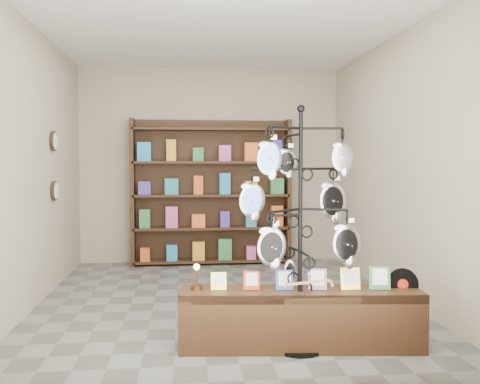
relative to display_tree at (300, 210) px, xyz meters
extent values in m
plane|color=slate|center=(-0.52, 1.61, -1.16)|extent=(5.00, 5.00, 0.00)
plane|color=#B0A38D|center=(-0.52, 4.11, 0.34)|extent=(4.00, 0.00, 4.00)
plane|color=#B0A38D|center=(-0.52, -0.89, 0.34)|extent=(4.00, 0.00, 4.00)
plane|color=#B0A38D|center=(-2.52, 1.61, 0.34)|extent=(0.00, 5.00, 5.00)
plane|color=#B0A38D|center=(1.48, 1.61, 0.34)|extent=(0.00, 5.00, 5.00)
plane|color=white|center=(-0.52, 1.61, 1.84)|extent=(5.00, 5.00, 0.00)
cylinder|color=black|center=(0.00, 0.00, -1.14)|extent=(0.49, 0.49, 0.03)
cylinder|color=black|center=(0.00, 0.00, -0.18)|extent=(0.04, 0.04, 1.95)
sphere|color=black|center=(0.00, 0.00, 0.81)|extent=(0.07, 0.07, 0.07)
ellipsoid|color=silver|center=(-0.04, 0.20, -0.54)|extent=(0.11, 0.05, 0.20)
cube|color=#AB7A47|center=(0.01, -0.28, -0.53)|extent=(0.36, 0.13, 0.04)
cube|color=black|center=(0.02, 0.05, -0.91)|extent=(2.02, 0.59, 0.49)
cube|color=gold|center=(-0.66, 0.12, -0.59)|extent=(0.13, 0.06, 0.15)
cube|color=#B3250E|center=(-0.39, 0.09, -0.59)|extent=(0.14, 0.06, 0.15)
cube|color=#263FA5|center=(-0.12, 0.07, -0.59)|extent=(0.15, 0.06, 0.16)
cube|color=#E54C33|center=(0.15, 0.04, -0.58)|extent=(0.16, 0.07, 0.17)
cube|color=gold|center=(0.42, 0.01, -0.58)|extent=(0.17, 0.07, 0.18)
cube|color=#337233|center=(0.67, -0.01, -0.57)|extent=(0.18, 0.07, 0.19)
cylinder|color=black|center=(0.88, 0.02, -0.64)|extent=(0.28, 0.09, 0.27)
cylinder|color=#B3250E|center=(0.88, 0.01, -0.64)|extent=(0.09, 0.03, 0.09)
cylinder|color=#482C14|center=(-0.84, 0.13, -0.65)|extent=(0.09, 0.09, 0.04)
cylinder|color=#482C14|center=(-0.84, 0.13, -0.57)|extent=(0.02, 0.02, 0.13)
sphere|color=#FFBF59|center=(-0.84, 0.13, -0.48)|extent=(0.05, 0.05, 0.05)
cube|color=black|center=(-0.52, 4.05, -0.06)|extent=(2.40, 0.04, 2.20)
cube|color=black|center=(-1.70, 3.89, -0.06)|extent=(0.06, 0.36, 2.20)
cube|color=black|center=(0.66, 3.89, -0.06)|extent=(0.06, 0.36, 2.20)
cube|color=black|center=(-0.52, 3.89, -1.11)|extent=(2.36, 0.36, 0.04)
cube|color=black|center=(-0.52, 3.89, -0.61)|extent=(2.36, 0.36, 0.03)
cube|color=black|center=(-0.52, 3.89, -0.11)|extent=(2.36, 0.36, 0.04)
cube|color=black|center=(-0.52, 3.89, 0.39)|extent=(2.36, 0.36, 0.04)
cube|color=black|center=(-0.52, 3.89, 0.89)|extent=(2.36, 0.36, 0.04)
cylinder|color=black|center=(-2.49, 2.41, 0.64)|extent=(0.03, 0.24, 0.24)
cylinder|color=black|center=(-2.49, 2.41, 0.04)|extent=(0.03, 0.24, 0.24)
camera|label=1|loc=(-0.94, -4.23, 0.37)|focal=40.00mm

